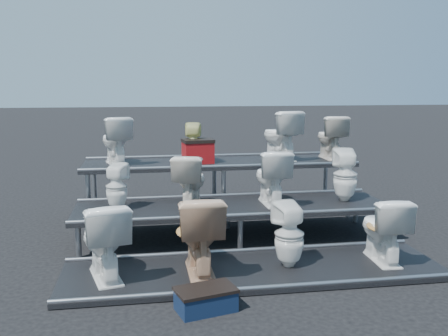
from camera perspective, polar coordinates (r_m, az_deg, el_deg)
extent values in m
plane|color=black|center=(6.86, 1.06, -7.99)|extent=(80.00, 80.00, 0.00)
cube|color=black|center=(5.65, 3.52, -11.62)|extent=(4.20, 1.20, 0.06)
cube|color=black|center=(6.80, 1.07, -6.14)|extent=(4.20, 1.20, 0.46)
cube|color=black|center=(8.00, -0.63, -2.27)|extent=(4.20, 1.20, 0.86)
imported|color=white|center=(5.39, -13.57, -7.97)|extent=(0.64, 0.89, 0.82)
imported|color=tan|center=(5.40, -2.87, -7.46)|extent=(0.48, 0.85, 0.86)
imported|color=white|center=(5.62, 7.46, -7.55)|extent=(0.39, 0.39, 0.73)
imported|color=white|center=(6.02, 17.70, -6.61)|extent=(0.47, 0.77, 0.76)
imported|color=white|center=(6.57, -12.17, -2.11)|extent=(0.36, 0.37, 0.61)
imported|color=beige|center=(6.58, -3.90, -1.45)|extent=(0.56, 0.77, 0.71)
imported|color=white|center=(6.77, 5.40, -1.01)|extent=(0.42, 0.73, 0.75)
imported|color=white|center=(7.12, 13.69, -0.78)|extent=(0.37, 0.38, 0.73)
imported|color=white|center=(7.79, -12.31, 3.11)|extent=(0.58, 0.80, 0.73)
imported|color=#DCD98B|center=(7.83, -3.56, 2.93)|extent=(0.31, 0.32, 0.61)
imported|color=white|center=(8.08, 6.43, 3.74)|extent=(0.62, 0.86, 0.80)
imported|color=beige|center=(8.36, 12.06, 3.47)|extent=(0.41, 0.70, 0.71)
cube|color=maroon|center=(7.76, -3.01, 1.77)|extent=(0.48, 0.41, 0.32)
cube|color=#0F1C36|center=(4.77, -2.10, -14.93)|extent=(0.59, 0.44, 0.19)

